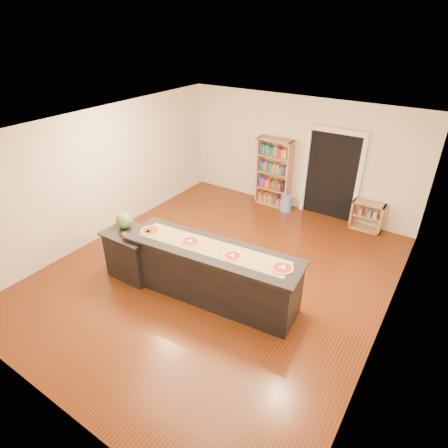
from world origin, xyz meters
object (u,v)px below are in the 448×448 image
Objects in this scene: kitchen_island at (212,273)px; watermelon at (124,221)px; bookshelf at (274,173)px; waste_bin at (286,203)px; low_shelf at (367,216)px; side_counter at (133,254)px.

watermelon is at bearing -178.65° from kitchen_island.
bookshelf reaches higher than watermelon.
kitchen_island is at bearing 6.83° from watermelon.
kitchen_island reaches higher than waste_bin.
low_shelf is at bearing 62.34° from kitchen_island.
bookshelf is at bearing 164.16° from waste_bin.
kitchen_island is 4.45× the size of low_shelf.
side_counter is at bearing -175.30° from kitchen_island.
bookshelf reaches higher than kitchen_island.
side_counter reaches higher than low_shelf.
low_shelf is at bearing 4.16° from waste_bin.
side_counter is 2.37× the size of waste_bin.
side_counter is 0.54× the size of bookshelf.
watermelon reaches higher than side_counter.
low_shelf is 1.97m from waste_bin.
watermelon is (-0.19, 0.07, 0.62)m from side_counter.
side_counter is at bearing -100.72° from bookshelf.
waste_bin is at bearing 69.95° from watermelon.
bookshelf is 0.84m from waste_bin.
bookshelf is at bearing 96.41° from kitchen_island.
bookshelf reaches higher than side_counter.
waste_bin is at bearing -15.84° from bookshelf.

